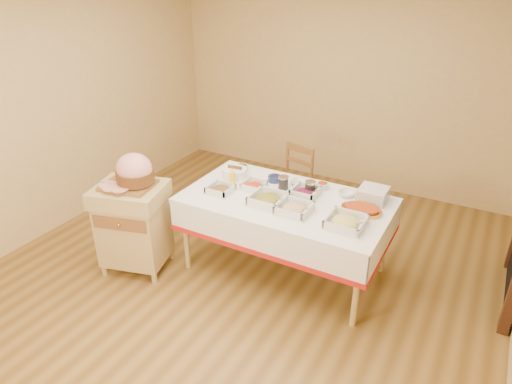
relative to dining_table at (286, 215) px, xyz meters
The scene contains 22 objects.
room_shell 0.82m from the dining_table, 135.00° to the right, with size 5.00×5.00×5.00m.
dining_table is the anchor object (origin of this frame).
butcher_cart 1.40m from the dining_table, 152.84° to the right, with size 0.72×0.65×0.86m.
dining_chair 0.92m from the dining_table, 111.73° to the left, with size 0.49×0.47×0.90m.
ham_on_board 1.40m from the dining_table, 153.32° to the right, with size 0.46×0.44×0.31m.
serving_dish_a 0.64m from the dining_table, 163.47° to the right, with size 0.22×0.21×0.09m.
serving_dish_b 0.27m from the dining_table, 124.41° to the right, with size 0.29×0.29×0.12m.
serving_dish_c 0.32m from the dining_table, 49.03° to the right, with size 0.27×0.27×0.11m.
serving_dish_d 0.68m from the dining_table, 17.45° to the right, with size 0.29×0.29×0.11m.
serving_dish_e 0.40m from the dining_table, behind, with size 0.21×0.20×0.09m.
serving_dish_f 0.27m from the dining_table, 48.24° to the left, with size 0.24×0.23×0.11m.
small_bowl_left 0.77m from the dining_table, 151.90° to the left, with size 0.12×0.12×0.05m.
small_bowl_mid 0.42m from the dining_table, 132.61° to the left, with size 0.13×0.13×0.05m.
small_bowl_right 0.45m from the dining_table, 59.61° to the left, with size 0.11×0.11×0.06m.
bowl_white_imported 0.37m from the dining_table, 92.95° to the left, with size 0.16×0.16×0.04m, color silver.
bowl_small_imported 0.58m from the dining_table, 34.50° to the left, with size 0.15×0.15×0.05m, color silver.
preserve_jar_left 0.30m from the dining_table, 123.39° to the left, with size 0.10×0.10×0.13m.
preserve_jar_right 0.32m from the dining_table, 52.06° to the left, with size 0.10×0.10×0.13m.
mustard_bottle 0.61m from the dining_table, behind, with size 0.05×0.05×0.17m.
bread_basket 0.70m from the dining_table, 164.29° to the left, with size 0.24×0.24×0.10m.
plate_stack 0.79m from the dining_table, 26.68° to the left, with size 0.24×0.24×0.12m.
brass_platter 0.69m from the dining_table, ahead, with size 0.35×0.25×0.05m.
Camera 1 is at (1.81, -2.97, 2.62)m, focal length 32.00 mm.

